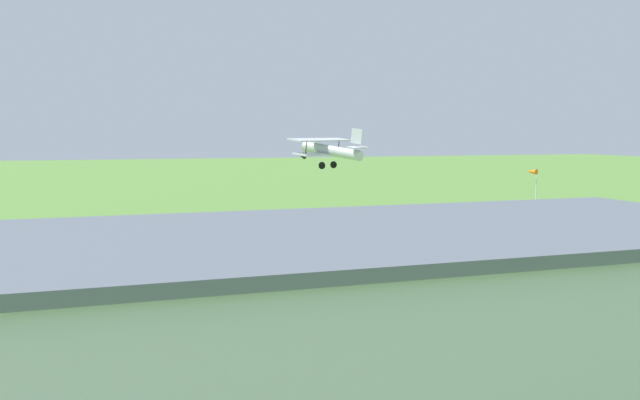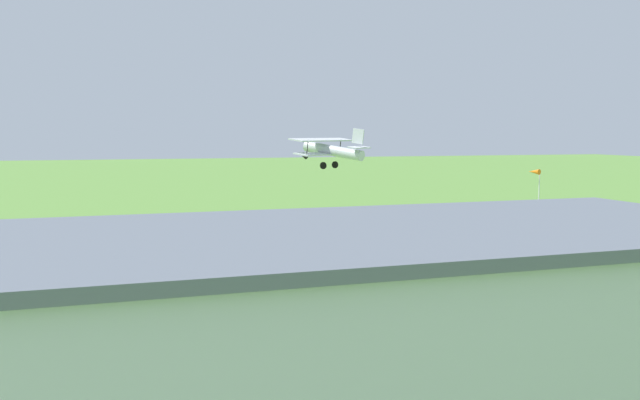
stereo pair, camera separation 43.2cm
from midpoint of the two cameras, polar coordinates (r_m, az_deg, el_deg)
The scene contains 7 objects.
ground_plane at distance 57.21m, azimuth -6.97°, elevation -4.07°, with size 400.00×400.00×0.00m, color #568438.
hangar at distance 20.88m, azimuth 0.56°, elevation -11.87°, with size 30.44×12.19×6.84m.
biplane at distance 59.95m, azimuth 1.10°, elevation 4.37°, with size 7.69×7.42×3.66m.
person_near_hangar_door at distance 41.13m, azimuth 5.68°, elevation -6.78°, with size 0.47×0.47×1.67m.
person_crossing_taxiway at distance 37.21m, azimuth 16.17°, elevation -8.33°, with size 0.54×0.54×1.68m.
person_at_fence_line at distance 37.65m, azimuth -22.40°, elevation -8.48°, with size 0.48×0.48×1.55m.
windsock at distance 75.41m, azimuth 18.19°, elevation 2.02°, with size 1.27×1.43×5.89m.
Camera 2 is at (9.23, 55.63, 9.78)m, focal length 37.11 mm.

